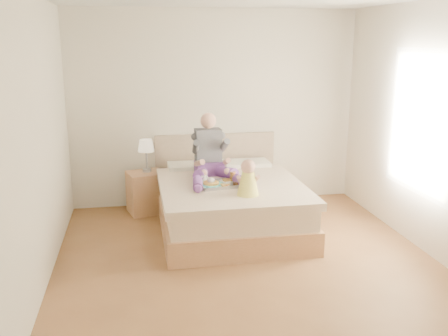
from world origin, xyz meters
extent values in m
cube|color=brown|center=(0.00, 0.00, 0.00)|extent=(4.00, 4.20, 0.01)
cube|color=beige|center=(0.00, 2.10, 1.35)|extent=(4.00, 0.02, 2.70)
cube|color=beige|center=(0.00, -2.10, 1.35)|extent=(4.00, 0.02, 2.70)
cube|color=beige|center=(-2.00, 0.00, 1.35)|extent=(0.02, 4.20, 2.70)
cube|color=beige|center=(2.00, 0.00, 1.35)|extent=(0.02, 4.20, 2.70)
cube|color=white|center=(1.99, 0.20, 1.40)|extent=(0.02, 1.30, 1.60)
cube|color=white|center=(1.98, 0.20, 1.40)|extent=(0.01, 1.18, 1.48)
cube|color=#9E6F49|center=(0.00, 1.02, 0.14)|extent=(1.68, 2.13, 0.28)
cube|color=beige|center=(0.00, 1.02, 0.40)|extent=(1.60, 2.05, 0.24)
cube|color=beige|center=(0.00, 0.87, 0.57)|extent=(1.70, 1.80, 0.09)
cube|color=white|center=(-0.38, 1.76, 0.59)|extent=(0.62, 0.40, 0.14)
cube|color=white|center=(0.38, 1.76, 0.59)|extent=(0.62, 0.40, 0.14)
cube|color=#826E59|center=(0.00, 2.09, 0.50)|extent=(1.70, 0.08, 1.00)
cube|color=#9E6F49|center=(-1.00, 1.79, 0.28)|extent=(0.55, 0.51, 0.56)
cylinder|color=#ABAEB2|center=(-0.97, 1.82, 0.58)|extent=(0.12, 0.12, 0.04)
cylinder|color=#ABAEB2|center=(-0.97, 1.82, 0.72)|extent=(0.02, 0.02, 0.24)
cone|color=#FBE6C4|center=(-0.97, 1.82, 0.92)|extent=(0.21, 0.21, 0.16)
cube|color=#623482|center=(-0.20, 1.36, 0.69)|extent=(0.36, 0.29, 0.16)
cube|color=#3C3C44|center=(-0.20, 1.41, 0.97)|extent=(0.34, 0.22, 0.43)
sphere|color=#DA9F88|center=(-0.20, 1.39, 1.30)|extent=(0.20, 0.20, 0.20)
cylinder|color=#623482|center=(-0.33, 1.14, 0.68)|extent=(0.26, 0.49, 0.20)
cylinder|color=#623482|center=(-0.42, 0.79, 0.67)|extent=(0.16, 0.43, 0.11)
sphere|color=#623482|center=(-0.44, 0.58, 0.66)|extent=(0.10, 0.10, 0.10)
cylinder|color=#3C3C44|center=(-0.37, 1.28, 0.99)|extent=(0.09, 0.27, 0.22)
cylinder|color=#DA9F88|center=(-0.35, 1.11, 0.83)|extent=(0.11, 0.29, 0.15)
sphere|color=#DA9F88|center=(-0.32, 0.97, 0.74)|extent=(0.08, 0.08, 0.08)
cylinder|color=#623482|center=(-0.04, 1.15, 0.68)|extent=(0.31, 0.48, 0.20)
cylinder|color=#623482|center=(0.09, 0.81, 0.67)|extent=(0.21, 0.43, 0.11)
sphere|color=#623482|center=(0.14, 0.62, 0.66)|extent=(0.10, 0.10, 0.10)
cylinder|color=#3C3C44|center=(-0.01, 1.30, 0.99)|extent=(0.12, 0.28, 0.22)
cylinder|color=#DA9F88|center=(-0.01, 1.13, 0.83)|extent=(0.08, 0.28, 0.15)
sphere|color=#DA9F88|center=(-0.03, 0.99, 0.74)|extent=(0.08, 0.08, 0.08)
cube|color=#ABAEB2|center=(-0.15, 0.83, 0.62)|extent=(0.54, 0.46, 0.01)
cylinder|color=#42C0BF|center=(-0.26, 0.82, 0.63)|extent=(0.28, 0.28, 0.02)
cylinder|color=gold|center=(-0.26, 0.82, 0.65)|extent=(0.19, 0.19, 0.02)
cylinder|color=white|center=(-0.33, 0.94, 0.67)|extent=(0.08, 0.08, 0.10)
torus|color=white|center=(-0.28, 0.95, 0.67)|extent=(0.03, 0.07, 0.07)
cylinder|color=olive|center=(-0.33, 0.94, 0.72)|extent=(0.08, 0.08, 0.01)
cylinder|color=white|center=(-0.04, 0.93, 0.63)|extent=(0.16, 0.16, 0.01)
cube|color=gold|center=(-0.04, 0.93, 0.64)|extent=(0.10, 0.09, 0.02)
cylinder|color=white|center=(-0.12, 0.72, 0.63)|extent=(0.16, 0.16, 0.01)
ellipsoid|color=#B41328|center=(-0.09, 0.71, 0.64)|extent=(0.04, 0.03, 0.01)
cylinder|color=white|center=(0.03, 0.92, 0.69)|extent=(0.07, 0.07, 0.13)
cylinder|color=#C47420|center=(0.03, 0.92, 0.68)|extent=(0.07, 0.07, 0.12)
cylinder|color=white|center=(0.02, 0.75, 0.64)|extent=(0.07, 0.07, 0.04)
cylinder|color=#4F250B|center=(0.02, 0.75, 0.64)|extent=(0.06, 0.06, 0.03)
cone|color=#FFF550|center=(0.10, 0.41, 0.74)|extent=(0.24, 0.24, 0.26)
sphere|color=#DA9F88|center=(0.10, 0.41, 0.93)|extent=(0.16, 0.16, 0.16)
cylinder|color=#DA9F88|center=(0.06, 0.54, 0.66)|extent=(0.10, 0.19, 0.06)
sphere|color=#DA9F88|center=(0.07, 0.63, 0.66)|extent=(0.05, 0.05, 0.05)
cylinder|color=#DA9F88|center=(0.00, 0.43, 0.79)|extent=(0.09, 0.14, 0.11)
cylinder|color=#DA9F88|center=(0.15, 0.53, 0.66)|extent=(0.06, 0.19, 0.06)
sphere|color=#DA9F88|center=(0.17, 0.62, 0.66)|extent=(0.05, 0.05, 0.05)
cylinder|color=#DA9F88|center=(0.19, 0.41, 0.79)|extent=(0.07, 0.14, 0.11)
camera|label=1|loc=(-1.10, -4.75, 2.28)|focal=40.00mm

